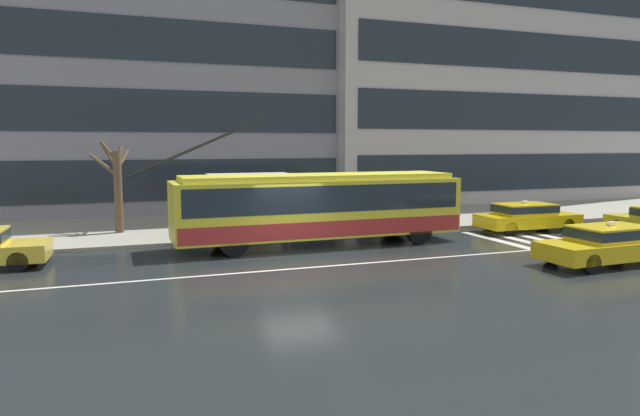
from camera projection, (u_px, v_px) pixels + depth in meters
ground_plane at (300, 260)px, 18.88m from camera, size 160.00×160.00×0.00m
sidewalk_slab at (244, 223)px, 27.37m from camera, size 80.00×10.00×0.14m
crosswalk_stripe_edge_near at (497, 240)px, 22.78m from camera, size 0.44×4.40×0.01m
crosswalk_stripe_inner_a at (515, 239)px, 23.09m from camera, size 0.44×4.40×0.01m
crosswalk_stripe_center at (532, 238)px, 23.39m from camera, size 0.44×4.40×0.01m
crosswalk_stripe_inner_b at (550, 236)px, 23.69m from camera, size 0.44×4.40×0.01m
lane_centre_line at (311, 267)px, 17.75m from camera, size 72.00×0.14×0.01m
trolleybus at (319, 206)px, 21.56m from camera, size 12.63×2.65×4.85m
taxi_oncoming_far at (607, 243)px, 18.16m from camera, size 4.63×2.00×1.39m
taxi_ahead_of_bus at (526, 216)px, 24.98m from camera, size 4.61×1.93×1.39m
bus_shelter at (248, 188)px, 24.45m from camera, size 3.54×1.57×2.49m
pedestrian_at_shelter at (310, 190)px, 26.05m from camera, size 1.57×1.57×1.98m
pedestrian_approaching_curb at (372, 192)px, 25.57m from camera, size 1.42×1.42×1.89m
street_tree_bare at (117, 183)px, 23.74m from camera, size 1.68×1.20×3.92m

